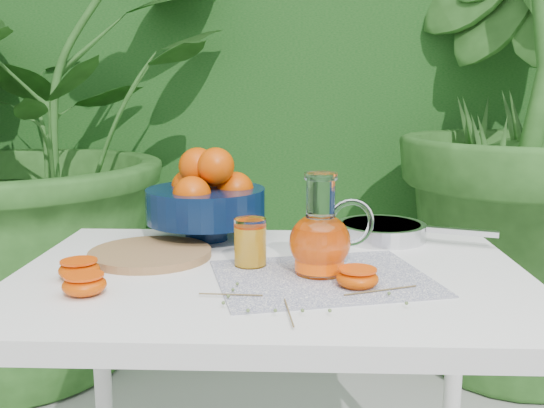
{
  "coord_description": "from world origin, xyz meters",
  "views": [
    {
      "loc": [
        0.13,
        -1.23,
        1.1
      ],
      "look_at": [
        0.09,
        -0.07,
        0.88
      ],
      "focal_mm": 40.0,
      "sensor_mm": 36.0,
      "label": 1
    }
  ],
  "objects_px": {
    "white_table": "(272,310)",
    "fruit_bowl": "(207,197)",
    "juice_pitcher": "(321,239)",
    "cutting_board": "(150,254)",
    "saute_pan": "(383,230)"
  },
  "relations": [
    {
      "from": "white_table",
      "to": "fruit_bowl",
      "type": "height_order",
      "value": "fruit_bowl"
    },
    {
      "from": "white_table",
      "to": "fruit_bowl",
      "type": "relative_size",
      "value": 2.83
    },
    {
      "from": "fruit_bowl",
      "to": "juice_pitcher",
      "type": "bearing_deg",
      "value": -46.87
    },
    {
      "from": "fruit_bowl",
      "to": "juice_pitcher",
      "type": "distance_m",
      "value": 0.38
    },
    {
      "from": "cutting_board",
      "to": "fruit_bowl",
      "type": "xyz_separation_m",
      "value": [
        0.1,
        0.17,
        0.09
      ]
    },
    {
      "from": "cutting_board",
      "to": "white_table",
      "type": "bearing_deg",
      "value": -18.4
    },
    {
      "from": "fruit_bowl",
      "to": "saute_pan",
      "type": "bearing_deg",
      "value": 1.73
    },
    {
      "from": "white_table",
      "to": "juice_pitcher",
      "type": "relative_size",
      "value": 5.17
    },
    {
      "from": "saute_pan",
      "to": "juice_pitcher",
      "type": "bearing_deg",
      "value": -118.95
    },
    {
      "from": "juice_pitcher",
      "to": "white_table",
      "type": "bearing_deg",
      "value": 167.55
    },
    {
      "from": "white_table",
      "to": "juice_pitcher",
      "type": "bearing_deg",
      "value": -12.45
    },
    {
      "from": "white_table",
      "to": "saute_pan",
      "type": "distance_m",
      "value": 0.38
    },
    {
      "from": "white_table",
      "to": "fruit_bowl",
      "type": "distance_m",
      "value": 0.35
    },
    {
      "from": "juice_pitcher",
      "to": "saute_pan",
      "type": "height_order",
      "value": "juice_pitcher"
    },
    {
      "from": "juice_pitcher",
      "to": "fruit_bowl",
      "type": "bearing_deg",
      "value": 133.13
    }
  ]
}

